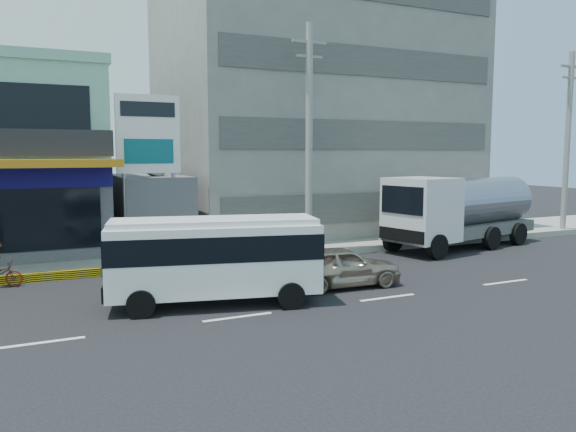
# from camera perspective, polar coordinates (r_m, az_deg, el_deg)

# --- Properties ---
(ground) EXTENTS (120.00, 120.00, 0.00)m
(ground) POSITION_cam_1_polar(r_m,az_deg,el_deg) (15.83, -5.12, -10.21)
(ground) COLOR black
(ground) RESTS_ON ground
(sidewalk) EXTENTS (70.00, 5.00, 0.30)m
(sidewalk) POSITION_cam_1_polar(r_m,az_deg,el_deg) (26.22, -1.95, -3.20)
(sidewalk) COLOR gray
(sidewalk) RESTS_ON ground
(concrete_building) EXTENTS (16.00, 12.00, 14.00)m
(concrete_building) POSITION_cam_1_polar(r_m,az_deg,el_deg) (33.05, 2.31, 10.69)
(concrete_building) COLOR gray
(concrete_building) RESTS_ON ground
(gap_structure) EXTENTS (3.00, 6.00, 3.50)m
(gap_structure) POSITION_cam_1_polar(r_m,az_deg,el_deg) (26.92, -13.92, 0.30)
(gap_structure) COLOR #48484E
(gap_structure) RESTS_ON ground
(satellite_dish) EXTENTS (1.50, 1.50, 0.15)m
(satellite_dish) POSITION_cam_1_polar(r_m,az_deg,el_deg) (25.81, -13.60, 4.12)
(satellite_dish) COLOR slate
(satellite_dish) RESTS_ON gap_structure
(billboard) EXTENTS (2.60, 0.18, 6.90)m
(billboard) POSITION_cam_1_polar(r_m,az_deg,el_deg) (23.93, -14.00, 7.19)
(billboard) COLOR gray
(billboard) RESTS_ON ground
(utility_pole_near) EXTENTS (1.60, 0.30, 10.00)m
(utility_pole_near) POSITION_cam_1_polar(r_m,az_deg,el_deg) (24.38, 2.15, 7.87)
(utility_pole_near) COLOR #999993
(utility_pole_near) RESTS_ON ground
(utility_pole_far) EXTENTS (1.60, 0.30, 10.00)m
(utility_pole_far) POSITION_cam_1_polar(r_m,az_deg,el_deg) (34.74, 26.51, 6.77)
(utility_pole_far) COLOR #999993
(utility_pole_far) RESTS_ON ground
(minibus) EXTENTS (6.50, 3.30, 2.60)m
(minibus) POSITION_cam_1_polar(r_m,az_deg,el_deg) (16.82, -7.48, -3.81)
(minibus) COLOR white
(minibus) RESTS_ON ground
(sedan) EXTENTS (4.25, 1.90, 1.42)m
(sedan) POSITION_cam_1_polar(r_m,az_deg,el_deg) (19.13, 5.33, -5.11)
(sedan) COLOR tan
(sedan) RESTS_ON ground
(tanker_truck) EXTENTS (9.06, 4.35, 3.44)m
(tanker_truck) POSITION_cam_1_polar(r_m,az_deg,el_deg) (27.85, 16.90, 0.61)
(tanker_truck) COLOR silver
(tanker_truck) RESTS_ON ground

